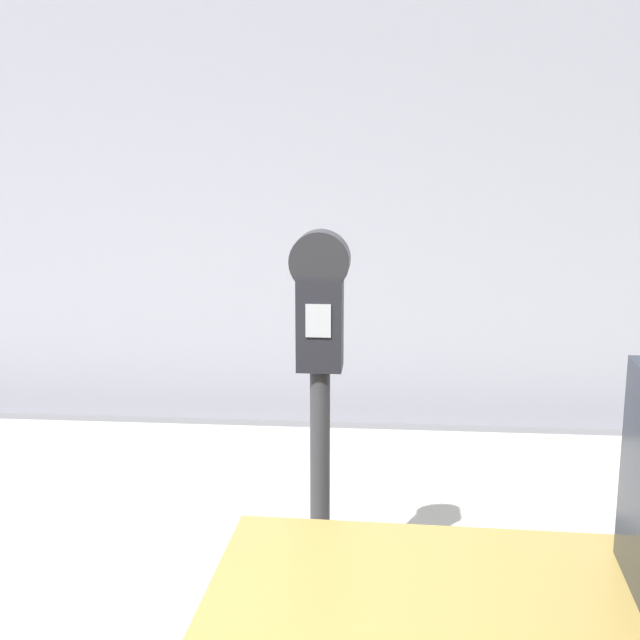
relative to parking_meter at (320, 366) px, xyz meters
The scene contains 2 objects.
sidewalk 1.50m from the parking_meter, 105.95° to the left, with size 24.00×2.80×0.11m.
parking_meter is the anchor object (origin of this frame).
Camera 1 is at (0.53, -1.85, 2.02)m, focal length 50.00 mm.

